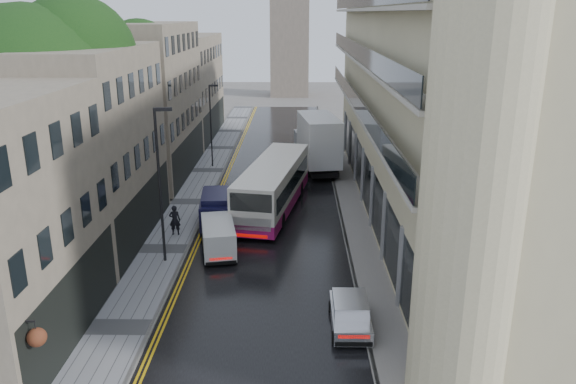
# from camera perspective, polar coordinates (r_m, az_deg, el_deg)

# --- Properties ---
(road) EXTENTS (9.00, 85.00, 0.02)m
(road) POSITION_cam_1_polar(r_m,az_deg,el_deg) (39.61, -1.49, -1.16)
(road) COLOR black
(road) RESTS_ON ground
(left_sidewalk) EXTENTS (2.70, 85.00, 0.12)m
(left_sidewalk) POSITION_cam_1_polar(r_m,az_deg,el_deg) (40.25, -9.85, -1.03)
(left_sidewalk) COLOR gray
(left_sidewalk) RESTS_ON ground
(right_sidewalk) EXTENTS (1.80, 85.00, 0.12)m
(right_sidewalk) POSITION_cam_1_polar(r_m,az_deg,el_deg) (39.74, 6.31, -1.12)
(right_sidewalk) COLOR slate
(right_sidewalk) RESTS_ON ground
(old_shop_row) EXTENTS (4.50, 56.00, 12.00)m
(old_shop_row) POSITION_cam_1_polar(r_m,az_deg,el_deg) (41.99, -14.54, 7.81)
(old_shop_row) COLOR gray
(old_shop_row) RESTS_ON ground
(modern_block) EXTENTS (8.00, 40.00, 14.00)m
(modern_block) POSITION_cam_1_polar(r_m,az_deg,el_deg) (37.44, 14.45, 8.22)
(modern_block) COLOR beige
(modern_block) RESTS_ON ground
(tree_near) EXTENTS (10.56, 10.56, 13.89)m
(tree_near) POSITION_cam_1_polar(r_m,az_deg,el_deg) (33.60, -24.10, 6.10)
(tree_near) COLOR black
(tree_near) RESTS_ON ground
(tree_far) EXTENTS (9.24, 9.24, 12.46)m
(tree_far) POSITION_cam_1_polar(r_m,az_deg,el_deg) (45.57, -16.97, 8.65)
(tree_far) COLOR black
(tree_far) RESTS_ON ground
(cream_bus) EXTENTS (4.84, 12.37, 3.29)m
(cream_bus) POSITION_cam_1_polar(r_m,az_deg,el_deg) (35.02, -4.68, -0.92)
(cream_bus) COLOR silver
(cream_bus) RESTS_ON road
(white_lorry) EXTENTS (4.00, 9.34, 4.75)m
(white_lorry) POSITION_cam_1_polar(r_m,az_deg,el_deg) (45.40, 1.87, 4.44)
(white_lorry) COLOR silver
(white_lorry) RESTS_ON road
(silver_hatchback) EXTENTS (1.59, 3.60, 1.35)m
(silver_hatchback) POSITION_cam_1_polar(r_m,az_deg,el_deg) (23.38, 4.79, -13.64)
(silver_hatchback) COLOR silver
(silver_hatchback) RESTS_ON road
(white_van) EXTENTS (2.45, 4.26, 1.81)m
(white_van) POSITION_cam_1_polar(r_m,az_deg,el_deg) (30.22, -8.43, -5.69)
(white_van) COLOR silver
(white_van) RESTS_ON road
(navy_van) EXTENTS (2.22, 4.64, 2.29)m
(navy_van) POSITION_cam_1_polar(r_m,az_deg,el_deg) (34.08, -8.84, -2.51)
(navy_van) COLOR black
(navy_van) RESTS_ON road
(pedestrian) EXTENTS (0.68, 0.45, 1.83)m
(pedestrian) POSITION_cam_1_polar(r_m,az_deg,el_deg) (34.20, -11.43, -2.81)
(pedestrian) COLOR black
(pedestrian) RESTS_ON left_sidewalk
(lamp_post_near) EXTENTS (0.94, 0.31, 8.22)m
(lamp_post_near) POSITION_cam_1_polar(r_m,az_deg,el_deg) (29.73, -12.88, 0.44)
(lamp_post_near) COLOR black
(lamp_post_near) RESTS_ON left_sidewalk
(lamp_post_far) EXTENTS (0.80, 0.24, 6.98)m
(lamp_post_far) POSITION_cam_1_polar(r_m,az_deg,el_deg) (48.45, -7.84, 6.61)
(lamp_post_far) COLOR black
(lamp_post_far) RESTS_ON left_sidewalk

